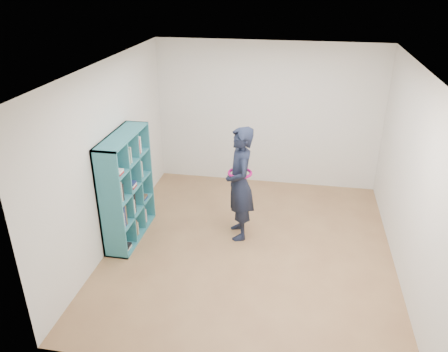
# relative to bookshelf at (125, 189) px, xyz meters

# --- Properties ---
(floor) EXTENTS (4.50, 4.50, 0.00)m
(floor) POSITION_rel_bookshelf_xyz_m (1.84, -0.01, -0.78)
(floor) COLOR brown
(floor) RESTS_ON ground
(ceiling) EXTENTS (4.50, 4.50, 0.00)m
(ceiling) POSITION_rel_bookshelf_xyz_m (1.84, -0.01, 1.82)
(ceiling) COLOR white
(ceiling) RESTS_ON wall_back
(wall_left) EXTENTS (0.02, 4.50, 2.60)m
(wall_left) POSITION_rel_bookshelf_xyz_m (-0.16, -0.01, 0.52)
(wall_left) COLOR silver
(wall_left) RESTS_ON floor
(wall_right) EXTENTS (0.02, 4.50, 2.60)m
(wall_right) POSITION_rel_bookshelf_xyz_m (3.84, -0.01, 0.52)
(wall_right) COLOR silver
(wall_right) RESTS_ON floor
(wall_back) EXTENTS (4.00, 0.02, 2.60)m
(wall_back) POSITION_rel_bookshelf_xyz_m (1.84, 2.24, 0.52)
(wall_back) COLOR silver
(wall_back) RESTS_ON floor
(wall_front) EXTENTS (4.00, 0.02, 2.60)m
(wall_front) POSITION_rel_bookshelf_xyz_m (1.84, -2.26, 0.52)
(wall_front) COLOR silver
(wall_front) RESTS_ON floor
(bookshelf) EXTENTS (0.35, 1.21, 1.61)m
(bookshelf) POSITION_rel_bookshelf_xyz_m (0.00, 0.00, 0.00)
(bookshelf) COLOR #29747F
(bookshelf) RESTS_ON floor
(person) EXTENTS (0.58, 0.72, 1.72)m
(person) POSITION_rel_bookshelf_xyz_m (1.63, 0.31, 0.08)
(person) COLOR black
(person) RESTS_ON floor
(smartphone) EXTENTS (0.05, 0.09, 0.14)m
(smartphone) POSITION_rel_bookshelf_xyz_m (1.47, 0.34, 0.19)
(smartphone) COLOR silver
(smartphone) RESTS_ON person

